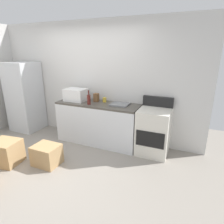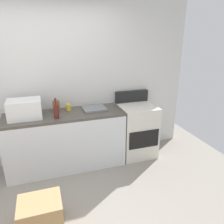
{
  "view_description": "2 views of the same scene",
  "coord_description": "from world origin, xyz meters",
  "px_view_note": "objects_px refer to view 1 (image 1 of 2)",
  "views": [
    {
      "loc": [
        2.15,
        -2.29,
        1.97
      ],
      "look_at": [
        0.85,
        0.69,
        0.92
      ],
      "focal_mm": 30.68,
      "sensor_mm": 36.0,
      "label": 1
    },
    {
      "loc": [
        0.02,
        -1.99,
        2.04
      ],
      "look_at": [
        0.97,
        0.89,
        0.96
      ],
      "focal_mm": 35.09,
      "sensor_mm": 36.0,
      "label": 2
    }
  ],
  "objects_px": {
    "coffee_mug": "(105,100)",
    "cardboard_box_medium": "(6,152)",
    "stove_oven": "(154,131)",
    "microwave": "(76,95)",
    "wine_bottle": "(89,99)",
    "knife_block": "(96,97)",
    "cardboard_box_large": "(47,155)",
    "refrigerator": "(25,97)"
  },
  "relations": [
    {
      "from": "microwave",
      "to": "cardboard_box_medium",
      "type": "distance_m",
      "value": 1.76
    },
    {
      "from": "microwave",
      "to": "wine_bottle",
      "type": "height_order",
      "value": "wine_bottle"
    },
    {
      "from": "coffee_mug",
      "to": "cardboard_box_large",
      "type": "height_order",
      "value": "coffee_mug"
    },
    {
      "from": "stove_oven",
      "to": "coffee_mug",
      "type": "height_order",
      "value": "stove_oven"
    },
    {
      "from": "stove_oven",
      "to": "wine_bottle",
      "type": "relative_size",
      "value": 3.67
    },
    {
      "from": "microwave",
      "to": "refrigerator",
      "type": "bearing_deg",
      "value": -178.32
    },
    {
      "from": "stove_oven",
      "to": "knife_block",
      "type": "relative_size",
      "value": 6.11
    },
    {
      "from": "coffee_mug",
      "to": "knife_block",
      "type": "bearing_deg",
      "value": -172.26
    },
    {
      "from": "coffee_mug",
      "to": "knife_block",
      "type": "xyz_separation_m",
      "value": [
        -0.19,
        -0.03,
        0.04
      ]
    },
    {
      "from": "cardboard_box_large",
      "to": "cardboard_box_medium",
      "type": "height_order",
      "value": "cardboard_box_medium"
    },
    {
      "from": "microwave",
      "to": "coffee_mug",
      "type": "bearing_deg",
      "value": 13.37
    },
    {
      "from": "wine_bottle",
      "to": "cardboard_box_medium",
      "type": "distance_m",
      "value": 1.82
    },
    {
      "from": "refrigerator",
      "to": "cardboard_box_large",
      "type": "distance_m",
      "value": 2.08
    },
    {
      "from": "refrigerator",
      "to": "stove_oven",
      "type": "height_order",
      "value": "refrigerator"
    },
    {
      "from": "coffee_mug",
      "to": "cardboard_box_medium",
      "type": "height_order",
      "value": "coffee_mug"
    },
    {
      "from": "coffee_mug",
      "to": "cardboard_box_large",
      "type": "bearing_deg",
      "value": -111.64
    },
    {
      "from": "microwave",
      "to": "knife_block",
      "type": "distance_m",
      "value": 0.47
    },
    {
      "from": "stove_oven",
      "to": "microwave",
      "type": "xyz_separation_m",
      "value": [
        -1.77,
        -0.01,
        0.57
      ]
    },
    {
      "from": "refrigerator",
      "to": "cardboard_box_large",
      "type": "xyz_separation_m",
      "value": [
        1.62,
        -1.13,
        -0.67
      ]
    },
    {
      "from": "wine_bottle",
      "to": "knife_block",
      "type": "height_order",
      "value": "wine_bottle"
    },
    {
      "from": "refrigerator",
      "to": "stove_oven",
      "type": "bearing_deg",
      "value": 0.97
    },
    {
      "from": "coffee_mug",
      "to": "cardboard_box_large",
      "type": "xyz_separation_m",
      "value": [
        -0.53,
        -1.32,
        -0.77
      ]
    },
    {
      "from": "microwave",
      "to": "cardboard_box_large",
      "type": "xyz_separation_m",
      "value": [
        0.11,
        -1.17,
        -0.85
      ]
    },
    {
      "from": "stove_oven",
      "to": "cardboard_box_medium",
      "type": "relative_size",
      "value": 2.27
    },
    {
      "from": "stove_oven",
      "to": "microwave",
      "type": "distance_m",
      "value": 1.86
    },
    {
      "from": "refrigerator",
      "to": "knife_block",
      "type": "xyz_separation_m",
      "value": [
        1.95,
        0.17,
        0.14
      ]
    },
    {
      "from": "wine_bottle",
      "to": "cardboard_box_large",
      "type": "distance_m",
      "value": 1.35
    },
    {
      "from": "cardboard_box_medium",
      "to": "knife_block",
      "type": "bearing_deg",
      "value": 56.33
    },
    {
      "from": "cardboard_box_medium",
      "to": "stove_oven",
      "type": "bearing_deg",
      "value": 31.51
    },
    {
      "from": "coffee_mug",
      "to": "cardboard_box_medium",
      "type": "distance_m",
      "value": 2.14
    },
    {
      "from": "wine_bottle",
      "to": "cardboard_box_medium",
      "type": "height_order",
      "value": "wine_bottle"
    },
    {
      "from": "cardboard_box_medium",
      "to": "microwave",
      "type": "bearing_deg",
      "value": 67.52
    },
    {
      "from": "cardboard_box_medium",
      "to": "wine_bottle",
      "type": "bearing_deg",
      "value": 51.47
    },
    {
      "from": "knife_block",
      "to": "cardboard_box_medium",
      "type": "xyz_separation_m",
      "value": [
        -1.04,
        -1.56,
        -0.77
      ]
    },
    {
      "from": "cardboard_box_medium",
      "to": "coffee_mug",
      "type": "bearing_deg",
      "value": 52.21
    },
    {
      "from": "coffee_mug",
      "to": "cardboard_box_large",
      "type": "relative_size",
      "value": 0.22
    },
    {
      "from": "refrigerator",
      "to": "cardboard_box_medium",
      "type": "distance_m",
      "value": 1.78
    },
    {
      "from": "wine_bottle",
      "to": "cardboard_box_large",
      "type": "relative_size",
      "value": 0.66
    },
    {
      "from": "stove_oven",
      "to": "knife_block",
      "type": "height_order",
      "value": "stove_oven"
    },
    {
      "from": "refrigerator",
      "to": "cardboard_box_large",
      "type": "bearing_deg",
      "value": -34.96
    },
    {
      "from": "refrigerator",
      "to": "coffee_mug",
      "type": "height_order",
      "value": "refrigerator"
    },
    {
      "from": "microwave",
      "to": "wine_bottle",
      "type": "xyz_separation_m",
      "value": [
        0.42,
        -0.16,
        -0.03
      ]
    }
  ]
}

